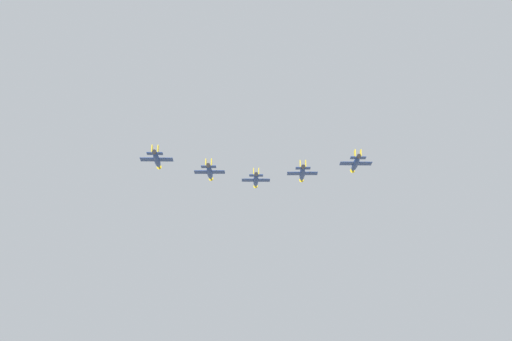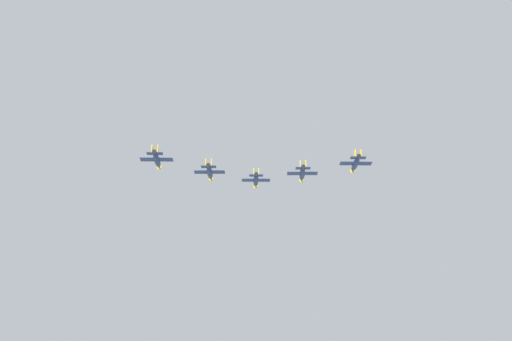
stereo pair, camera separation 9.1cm
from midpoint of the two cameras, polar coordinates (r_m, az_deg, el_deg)
jet_lead at (r=260.97m, az=-0.02°, el=-0.71°), size 9.46×15.40×3.24m
jet_left_wingman at (r=244.57m, az=-3.35°, el=-0.13°), size 9.56×15.64×3.29m
jet_right_wingman at (r=244.50m, az=3.33°, el=-0.23°), size 9.46×15.51×3.26m
jet_left_outer at (r=229.46m, az=-7.14°, el=0.77°), size 9.60×15.63×3.28m
jet_right_outer at (r=229.21m, az=7.14°, el=0.49°), size 9.31×15.15×3.18m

